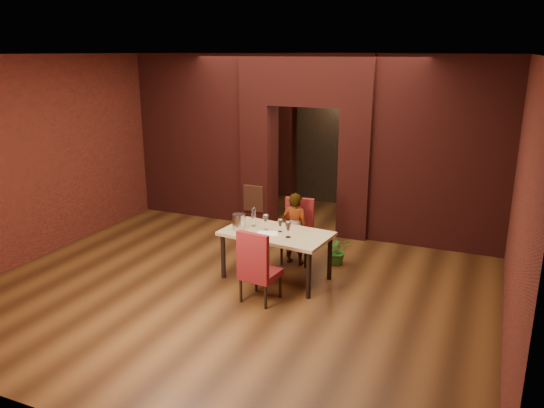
{
  "coord_description": "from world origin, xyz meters",
  "views": [
    {
      "loc": [
        3.21,
        -7.03,
        3.24
      ],
      "look_at": [
        0.17,
        0.0,
        1.02
      ],
      "focal_mm": 35.0,
      "sensor_mm": 36.0,
      "label": 1
    }
  ],
  "objects_px": {
    "potted_plant": "(338,250)",
    "chair_near": "(261,265)",
    "person_seated": "(295,229)",
    "water_bottle": "(254,216)",
    "dining_table": "(276,255)",
    "wine_glass_c": "(288,230)",
    "wine_bucket": "(239,222)",
    "wine_glass_a": "(266,222)",
    "wine_glass_b": "(280,226)",
    "chair_far": "(297,232)"
  },
  "relations": [
    {
      "from": "potted_plant",
      "to": "chair_near",
      "type": "bearing_deg",
      "value": -110.06
    },
    {
      "from": "person_seated",
      "to": "water_bottle",
      "type": "xyz_separation_m",
      "value": [
        -0.46,
        -0.53,
        0.29
      ]
    },
    {
      "from": "dining_table",
      "to": "wine_glass_c",
      "type": "bearing_deg",
      "value": -24.35
    },
    {
      "from": "wine_bucket",
      "to": "wine_glass_a",
      "type": "bearing_deg",
      "value": 21.13
    },
    {
      "from": "wine_glass_b",
      "to": "wine_glass_c",
      "type": "xyz_separation_m",
      "value": [
        0.2,
        -0.18,
        0.02
      ]
    },
    {
      "from": "dining_table",
      "to": "wine_glass_c",
      "type": "relative_size",
      "value": 6.82
    },
    {
      "from": "dining_table",
      "to": "wine_glass_c",
      "type": "height_order",
      "value": "wine_glass_c"
    },
    {
      "from": "chair_near",
      "to": "potted_plant",
      "type": "height_order",
      "value": "chair_near"
    },
    {
      "from": "wine_glass_a",
      "to": "potted_plant",
      "type": "distance_m",
      "value": 1.36
    },
    {
      "from": "chair_near",
      "to": "wine_glass_a",
      "type": "relative_size",
      "value": 4.47
    },
    {
      "from": "wine_glass_b",
      "to": "chair_near",
      "type": "bearing_deg",
      "value": -87.09
    },
    {
      "from": "chair_far",
      "to": "dining_table",
      "type": "bearing_deg",
      "value": -101.12
    },
    {
      "from": "wine_glass_b",
      "to": "wine_bucket",
      "type": "distance_m",
      "value": 0.61
    },
    {
      "from": "potted_plant",
      "to": "chair_far",
      "type": "bearing_deg",
      "value": -163.74
    },
    {
      "from": "wine_glass_a",
      "to": "chair_far",
      "type": "bearing_deg",
      "value": 71.25
    },
    {
      "from": "chair_near",
      "to": "wine_glass_b",
      "type": "xyz_separation_m",
      "value": [
        -0.04,
        0.77,
        0.31
      ]
    },
    {
      "from": "chair_far",
      "to": "water_bottle",
      "type": "height_order",
      "value": "water_bottle"
    },
    {
      "from": "person_seated",
      "to": "wine_glass_c",
      "type": "relative_size",
      "value": 5.1
    },
    {
      "from": "wine_bucket",
      "to": "person_seated",
      "type": "bearing_deg",
      "value": 52.47
    },
    {
      "from": "wine_glass_b",
      "to": "chair_far",
      "type": "bearing_deg",
      "value": 89.49
    },
    {
      "from": "chair_far",
      "to": "chair_near",
      "type": "height_order",
      "value": "chair_near"
    },
    {
      "from": "chair_near",
      "to": "potted_plant",
      "type": "xyz_separation_m",
      "value": [
        0.59,
        1.62,
        -0.28
      ]
    },
    {
      "from": "dining_table",
      "to": "wine_glass_b",
      "type": "relative_size",
      "value": 8.47
    },
    {
      "from": "dining_table",
      "to": "potted_plant",
      "type": "distance_m",
      "value": 1.12
    },
    {
      "from": "wine_glass_c",
      "to": "wine_glass_b",
      "type": "bearing_deg",
      "value": 137.45
    },
    {
      "from": "chair_far",
      "to": "chair_near",
      "type": "relative_size",
      "value": 1.0
    },
    {
      "from": "wine_glass_b",
      "to": "water_bottle",
      "type": "distance_m",
      "value": 0.48
    },
    {
      "from": "wine_glass_a",
      "to": "water_bottle",
      "type": "height_order",
      "value": "water_bottle"
    },
    {
      "from": "wine_glass_c",
      "to": "person_seated",
      "type": "bearing_deg",
      "value": 103.96
    },
    {
      "from": "chair_near",
      "to": "person_seated",
      "type": "relative_size",
      "value": 0.88
    },
    {
      "from": "person_seated",
      "to": "wine_bucket",
      "type": "distance_m",
      "value": 1.0
    },
    {
      "from": "person_seated",
      "to": "chair_far",
      "type": "bearing_deg",
      "value": -92.52
    },
    {
      "from": "potted_plant",
      "to": "wine_bucket",
      "type": "bearing_deg",
      "value": -140.63
    },
    {
      "from": "potted_plant",
      "to": "wine_glass_c",
      "type": "bearing_deg",
      "value": -112.85
    },
    {
      "from": "chair_far",
      "to": "chair_near",
      "type": "bearing_deg",
      "value": -95.94
    },
    {
      "from": "chair_far",
      "to": "person_seated",
      "type": "distance_m",
      "value": 0.09
    },
    {
      "from": "chair_near",
      "to": "dining_table",
      "type": "bearing_deg",
      "value": -76.75
    },
    {
      "from": "wine_glass_c",
      "to": "wine_bucket",
      "type": "xyz_separation_m",
      "value": [
        -0.79,
        0.03,
        0.0
      ]
    },
    {
      "from": "wine_glass_c",
      "to": "chair_near",
      "type": "bearing_deg",
      "value": -104.96
    },
    {
      "from": "wine_glass_b",
      "to": "water_bottle",
      "type": "bearing_deg",
      "value": 169.23
    },
    {
      "from": "person_seated",
      "to": "wine_bucket",
      "type": "xyz_separation_m",
      "value": [
        -0.59,
        -0.77,
        0.26
      ]
    },
    {
      "from": "dining_table",
      "to": "potted_plant",
      "type": "xyz_separation_m",
      "value": [
        0.67,
        0.89,
        -0.14
      ]
    },
    {
      "from": "person_seated",
      "to": "wine_glass_a",
      "type": "xyz_separation_m",
      "value": [
        -0.22,
        -0.62,
        0.26
      ]
    },
    {
      "from": "chair_near",
      "to": "potted_plant",
      "type": "distance_m",
      "value": 1.75
    },
    {
      "from": "chair_far",
      "to": "wine_glass_c",
      "type": "height_order",
      "value": "chair_far"
    },
    {
      "from": "wine_glass_c",
      "to": "wine_bucket",
      "type": "distance_m",
      "value": 0.79
    },
    {
      "from": "wine_bucket",
      "to": "wine_glass_b",
      "type": "bearing_deg",
      "value": 14.44
    },
    {
      "from": "wine_glass_a",
      "to": "wine_bucket",
      "type": "bearing_deg",
      "value": -158.87
    },
    {
      "from": "water_bottle",
      "to": "wine_glass_c",
      "type": "bearing_deg",
      "value": -22.14
    },
    {
      "from": "dining_table",
      "to": "water_bottle",
      "type": "distance_m",
      "value": 0.67
    }
  ]
}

